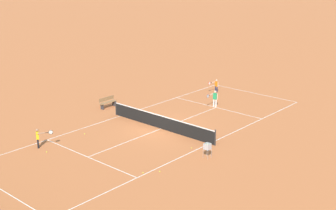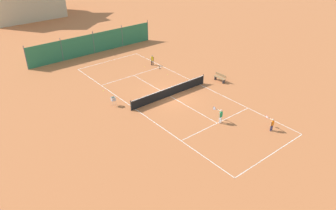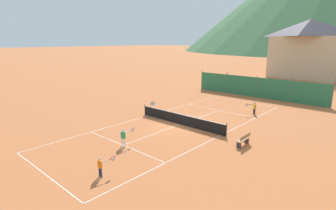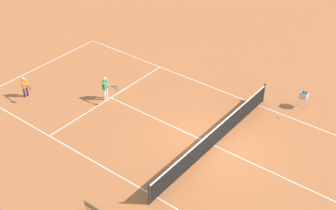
# 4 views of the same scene
# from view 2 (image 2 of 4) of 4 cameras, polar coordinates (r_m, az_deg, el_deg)

# --- Properties ---
(ground_plane) EXTENTS (600.00, 600.00, 0.00)m
(ground_plane) POSITION_cam_2_polar(r_m,az_deg,el_deg) (32.29, 0.32, 1.57)
(ground_plane) COLOR #BC6638
(court_line_markings) EXTENTS (8.25, 23.85, 0.01)m
(court_line_markings) POSITION_cam_2_polar(r_m,az_deg,el_deg) (32.29, 0.32, 1.58)
(court_line_markings) COLOR white
(court_line_markings) RESTS_ON ground
(tennis_net) EXTENTS (9.18, 0.08, 1.06)m
(tennis_net) POSITION_cam_2_polar(r_m,az_deg,el_deg) (32.06, 0.33, 2.36)
(tennis_net) COLOR #2D2D2D
(tennis_net) RESTS_ON ground
(windscreen_fence_far) EXTENTS (17.28, 0.08, 2.90)m
(windscreen_fence_far) POSITION_cam_2_polar(r_m,az_deg,el_deg) (43.92, -12.81, 10.40)
(windscreen_fence_far) COLOR #2D754C
(windscreen_fence_far) RESTS_ON ground
(player_far_baseline) EXTENTS (0.44, 1.10, 1.31)m
(player_far_baseline) POSITION_cam_2_polar(r_m,az_deg,el_deg) (28.01, 9.11, -1.73)
(player_far_baseline) COLOR white
(player_far_baseline) RESTS_ON ground
(player_near_baseline) EXTENTS (0.44, 0.95, 1.14)m
(player_near_baseline) POSITION_cam_2_polar(r_m,az_deg,el_deg) (28.01, 17.62, -3.09)
(player_near_baseline) COLOR #23284C
(player_near_baseline) RESTS_ON ground
(player_near_service) EXTENTS (0.82, 0.86, 1.24)m
(player_near_service) POSITION_cam_2_polar(r_m,az_deg,el_deg) (39.25, -2.79, 7.91)
(player_near_service) COLOR black
(player_near_service) RESTS_ON ground
(tennis_ball_alley_left) EXTENTS (0.07, 0.07, 0.07)m
(tennis_ball_alley_left) POSITION_cam_2_polar(r_m,az_deg,el_deg) (36.93, -0.05, 5.37)
(tennis_ball_alley_left) COLOR #CCE033
(tennis_ball_alley_left) RESTS_ON ground
(tennis_ball_by_net_left) EXTENTS (0.07, 0.07, 0.07)m
(tennis_ball_by_net_left) POSITION_cam_2_polar(r_m,az_deg,el_deg) (39.09, -4.05, 6.69)
(tennis_ball_by_net_left) COLOR #CCE033
(tennis_ball_by_net_left) RESTS_ON ground
(tennis_ball_service_box) EXTENTS (0.07, 0.07, 0.07)m
(tennis_ball_service_box) POSITION_cam_2_polar(r_m,az_deg,el_deg) (31.31, -6.51, 0.49)
(tennis_ball_service_box) COLOR #CCE033
(tennis_ball_service_box) RESTS_ON ground
(tennis_ball_far_corner) EXTENTS (0.07, 0.07, 0.07)m
(tennis_ball_far_corner) POSITION_cam_2_polar(r_m,az_deg,el_deg) (33.88, -11.14, 2.45)
(tennis_ball_far_corner) COLOR #CCE033
(tennis_ball_far_corner) RESTS_ON ground
(tennis_ball_near_corner) EXTENTS (0.07, 0.07, 0.07)m
(tennis_ball_near_corner) POSITION_cam_2_polar(r_m,az_deg,el_deg) (34.70, -10.91, 3.15)
(tennis_ball_near_corner) COLOR #CCE033
(tennis_ball_near_corner) RESTS_ON ground
(ball_hopper) EXTENTS (0.36, 0.36, 0.89)m
(ball_hopper) POSITION_cam_2_polar(r_m,az_deg,el_deg) (30.69, -9.50, 0.96)
(ball_hopper) COLOR #B7B7BC
(ball_hopper) RESTS_ON ground
(courtside_bench) EXTENTS (0.36, 1.50, 0.84)m
(courtside_bench) POSITION_cam_2_polar(r_m,az_deg,el_deg) (35.60, 9.05, 4.76)
(courtside_bench) COLOR olive
(courtside_bench) RESTS_ON ground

